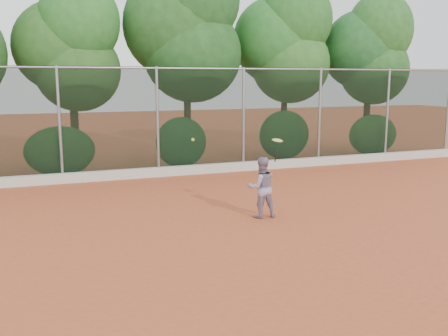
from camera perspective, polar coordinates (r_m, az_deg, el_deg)
name	(u,v)px	position (r m, az deg, el deg)	size (l,w,h in m)	color
ground	(242,238)	(9.98, 2.06, -8.03)	(80.00, 80.00, 0.00)	#B24D2A
concrete_curb	(160,172)	(16.26, -7.31, -0.44)	(24.00, 0.20, 0.30)	beige
tennis_player	(261,187)	(11.33, 4.28, -2.22)	(0.68, 0.53, 1.39)	gray
chainlink_fence	(158,119)	(16.21, -7.60, 5.62)	(24.09, 0.09, 3.50)	black
foliage_backdrop	(127,41)	(18.04, -11.03, 14.06)	(23.70, 3.63, 7.55)	#3C2B17
tennis_racket	(277,142)	(11.12, 6.11, 2.95)	(0.31, 0.31, 0.54)	black
tennis_ball_in_flight	(193,140)	(10.91, -3.58, 3.26)	(0.07, 0.07, 0.07)	yellow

